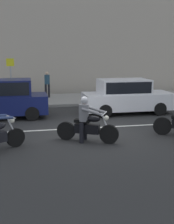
{
  "coord_description": "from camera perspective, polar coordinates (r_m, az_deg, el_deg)",
  "views": [
    {
      "loc": [
        -2.3,
        -10.45,
        3.02
      ],
      "look_at": [
        -0.25,
        -0.36,
        0.93
      ],
      "focal_mm": 47.16,
      "sensor_mm": 36.0,
      "label": 1
    }
  ],
  "objects": [
    {
      "name": "pedestrian_bystander",
      "position": [
        19.19,
        -7.74,
        5.7
      ],
      "size": [
        0.34,
        0.34,
        1.67
      ],
      "color": "black",
      "rests_on": "sidewalk_slab"
    },
    {
      "name": "parked_sedan_white",
      "position": [
        14.81,
        7.58,
        3.09
      ],
      "size": [
        4.42,
        1.82,
        1.72
      ],
      "color": "silver",
      "rests_on": "ground_plane"
    },
    {
      "name": "parked_hatchback_navy",
      "position": [
        14.11,
        -15.54,
        2.57
      ],
      "size": [
        3.82,
        1.76,
        1.8
      ],
      "color": "#11194C",
      "rests_on": "ground_plane"
    },
    {
      "name": "motorcycle_with_rider_gray",
      "position": [
        10.02,
        -0.03,
        -2.24
      ],
      "size": [
        1.99,
        1.16,
        1.57
      ],
      "color": "black",
      "rests_on": "ground_plane"
    },
    {
      "name": "street_sign_post",
      "position": [
        17.87,
        -14.55,
        6.87
      ],
      "size": [
        0.44,
        0.08,
        2.56
      ],
      "color": "gray",
      "rests_on": "sidewalk_slab"
    },
    {
      "name": "lane_marking_stripe",
      "position": [
        12.19,
        4.47,
        -2.87
      ],
      "size": [
        18.0,
        0.14,
        0.01
      ],
      "primitive_type": "cube",
      "color": "silver",
      "rests_on": "ground_plane"
    },
    {
      "name": "ground_plane",
      "position": [
        11.11,
        0.9,
        -4.28
      ],
      "size": [
        80.0,
        80.0,
        0.0
      ],
      "primitive_type": "plane",
      "color": "#282828"
    },
    {
      "name": "sidewalk_slab",
      "position": [
        18.82,
        -4.32,
        2.45
      ],
      "size": [
        40.0,
        4.4,
        0.14
      ],
      "primitive_type": "cube",
      "color": "gray",
      "rests_on": "ground_plane"
    }
  ]
}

